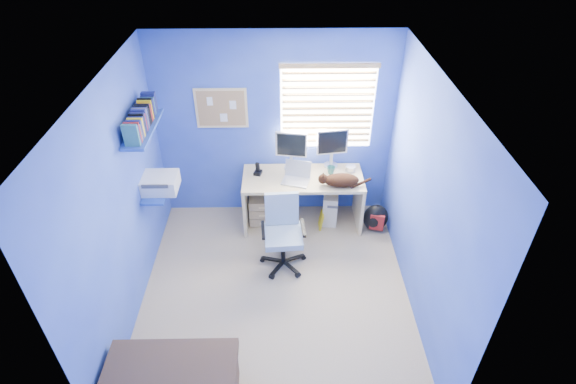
{
  "coord_description": "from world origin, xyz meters",
  "views": [
    {
      "loc": [
        0.08,
        -3.47,
        3.95
      ],
      "look_at": [
        0.15,
        0.65,
        0.95
      ],
      "focal_mm": 28.0,
      "sensor_mm": 36.0,
      "label": 1
    }
  ],
  "objects_px": {
    "tower_pc": "(331,205)",
    "office_chair": "(283,241)",
    "desk": "(302,200)",
    "laptop": "(296,174)",
    "cat": "(342,180)"
  },
  "relations": [
    {
      "from": "desk",
      "to": "cat",
      "type": "height_order",
      "value": "cat"
    },
    {
      "from": "desk",
      "to": "laptop",
      "type": "distance_m",
      "value": 0.5
    },
    {
      "from": "tower_pc",
      "to": "office_chair",
      "type": "relative_size",
      "value": 0.49
    },
    {
      "from": "desk",
      "to": "laptop",
      "type": "height_order",
      "value": "laptop"
    },
    {
      "from": "laptop",
      "to": "tower_pc",
      "type": "xyz_separation_m",
      "value": [
        0.49,
        0.19,
        -0.62
      ]
    },
    {
      "from": "desk",
      "to": "office_chair",
      "type": "height_order",
      "value": "office_chair"
    },
    {
      "from": "tower_pc",
      "to": "office_chair",
      "type": "xyz_separation_m",
      "value": [
        -0.65,
        -0.85,
        0.12
      ]
    },
    {
      "from": "laptop",
      "to": "cat",
      "type": "height_order",
      "value": "laptop"
    },
    {
      "from": "desk",
      "to": "cat",
      "type": "distance_m",
      "value": 0.67
    },
    {
      "from": "desk",
      "to": "office_chair",
      "type": "relative_size",
      "value": 1.68
    },
    {
      "from": "tower_pc",
      "to": "office_chair",
      "type": "distance_m",
      "value": 1.08
    },
    {
      "from": "desk",
      "to": "tower_pc",
      "type": "distance_m",
      "value": 0.43
    },
    {
      "from": "office_chair",
      "to": "laptop",
      "type": "bearing_deg",
      "value": 75.78
    },
    {
      "from": "desk",
      "to": "tower_pc",
      "type": "xyz_separation_m",
      "value": [
        0.39,
        0.09,
        -0.14
      ]
    },
    {
      "from": "tower_pc",
      "to": "cat",
      "type": "bearing_deg",
      "value": -66.72
    }
  ]
}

